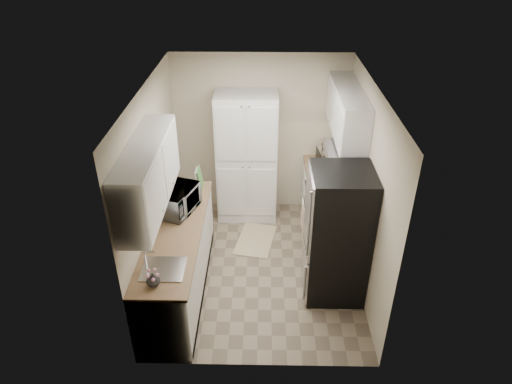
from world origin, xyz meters
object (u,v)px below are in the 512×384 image
at_px(electric_range, 330,222).
at_px(microwave, 177,200).
at_px(pantry_cabinet, 247,158).
at_px(refrigerator, 337,235).
at_px(toaster_oven, 330,157).
at_px(wine_bottle, 175,186).

xyz_separation_m(electric_range, microwave, (-1.99, -0.41, 0.60)).
xyz_separation_m(pantry_cabinet, electric_range, (1.17, -0.93, -0.52)).
height_order(refrigerator, toaster_oven, refrigerator).
height_order(electric_range, toaster_oven, toaster_oven).
xyz_separation_m(electric_range, refrigerator, (-0.03, -0.80, 0.37)).
distance_m(refrigerator, microwave, 2.01).
bearing_deg(toaster_oven, electric_range, -100.77).
distance_m(microwave, toaster_oven, 2.45).
xyz_separation_m(refrigerator, wine_bottle, (-2.05, 0.76, 0.21)).
relative_size(microwave, toaster_oven, 1.34).
bearing_deg(wine_bottle, pantry_cabinet, 46.85).
distance_m(pantry_cabinet, electric_range, 1.58).
relative_size(pantry_cabinet, microwave, 3.49).
height_order(pantry_cabinet, toaster_oven, pantry_cabinet).
bearing_deg(microwave, pantry_cabinet, -12.57).
bearing_deg(microwave, toaster_oven, -38.39).
bearing_deg(toaster_oven, refrigerator, -100.01).
xyz_separation_m(refrigerator, microwave, (-1.96, 0.39, 0.23)).
distance_m(refrigerator, toaster_oven, 1.72).
distance_m(electric_range, microwave, 2.12).
distance_m(pantry_cabinet, wine_bottle, 1.33).
bearing_deg(microwave, refrigerator, -82.26).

